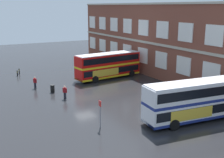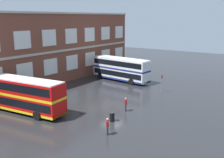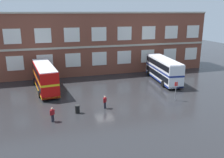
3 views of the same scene
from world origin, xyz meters
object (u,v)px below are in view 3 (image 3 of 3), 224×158
object	(u,v)px
bus_stand_flag	(176,89)
station_litter_bin	(77,109)
double_decker_near	(45,77)
double_decker_middle	(163,69)
waiting_passenger	(52,114)
second_passenger	(105,102)

from	to	relation	value
bus_stand_flag	station_litter_bin	distance (m)	13.75
double_decker_near	bus_stand_flag	xyz separation A→B (m)	(17.21, -9.97, -0.51)
double_decker_middle	station_litter_bin	size ratio (longest dim) A/B	10.87
waiting_passenger	bus_stand_flag	xyz separation A→B (m)	(16.72, 2.03, 0.70)
double_decker_middle	station_litter_bin	xyz separation A→B (m)	(-16.64, -9.70, -1.63)
bus_stand_flag	double_decker_near	bearing A→B (deg)	149.92
second_passenger	station_litter_bin	size ratio (longest dim) A/B	1.65
waiting_passenger	double_decker_middle	bearing A→B (deg)	29.82
second_passenger	bus_stand_flag	world-z (taller)	bus_stand_flag
station_litter_bin	second_passenger	bearing A→B (deg)	7.76
double_decker_near	double_decker_middle	distance (m)	20.18
second_passenger	bus_stand_flag	distance (m)	10.12
bus_stand_flag	waiting_passenger	bearing A→B (deg)	-173.09
double_decker_near	bus_stand_flag	world-z (taller)	double_decker_near
double_decker_middle	bus_stand_flag	distance (m)	9.72
waiting_passenger	bus_stand_flag	bearing A→B (deg)	6.91
station_litter_bin	double_decker_middle	bearing A→B (deg)	30.23
waiting_passenger	bus_stand_flag	distance (m)	16.86
double_decker_near	bus_stand_flag	size ratio (longest dim) A/B	4.16
bus_stand_flag	second_passenger	bearing A→B (deg)	179.75
waiting_passenger	second_passenger	bearing A→B (deg)	17.34
waiting_passenger	station_litter_bin	xyz separation A→B (m)	(3.03, 1.58, -0.41)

